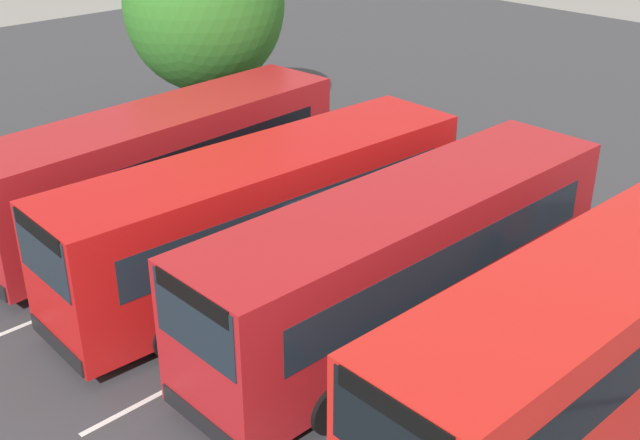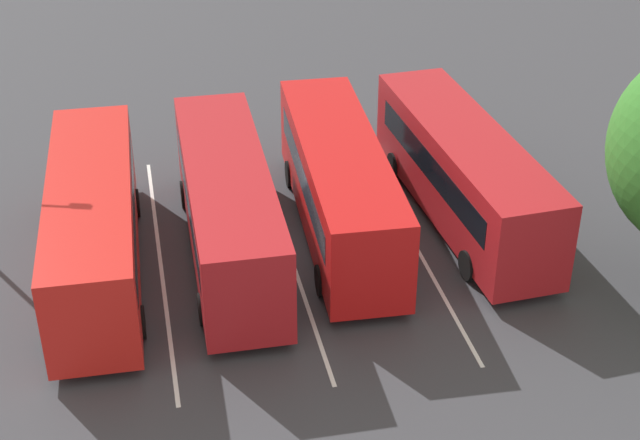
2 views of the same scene
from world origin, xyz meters
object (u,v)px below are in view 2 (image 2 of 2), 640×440
at_px(bus_center_left, 340,184).
at_px(bus_center_right, 228,206).
at_px(pedestrian, 340,107).
at_px(bus_far_left, 463,171).
at_px(bus_far_right, 94,224).

height_order(bus_center_left, bus_center_right, same).
distance_m(bus_center_left, pedestrian, 7.44).
height_order(bus_far_left, bus_far_right, same).
xyz_separation_m(bus_far_left, bus_center_left, (-0.03, 4.12, 0.00)).
xyz_separation_m(bus_center_right, bus_far_right, (-0.28, 4.02, 0.00)).
distance_m(bus_center_left, bus_far_right, 7.72).
relative_size(bus_far_left, bus_center_right, 1.01).
bearing_deg(bus_far_left, bus_center_right, 91.14).
xyz_separation_m(bus_center_left, pedestrian, (7.24, -1.59, -0.68)).
xyz_separation_m(bus_far_left, bus_center_right, (-0.75, 7.75, 0.00)).
bearing_deg(bus_center_right, pedestrian, -33.49).
bearing_deg(pedestrian, bus_far_right, -23.60).
height_order(bus_far_left, bus_center_right, same).
relative_size(bus_far_right, pedestrian, 5.77).
bearing_deg(bus_far_right, pedestrian, -47.78).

